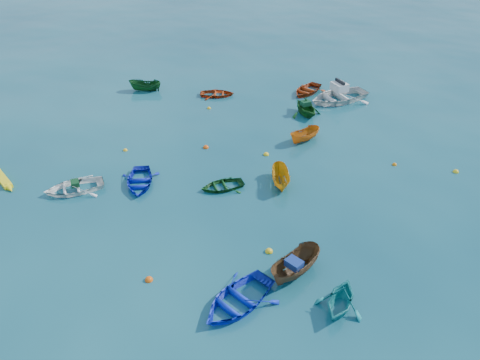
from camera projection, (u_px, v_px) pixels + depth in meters
The scene contains 26 objects.
ground at pixel (187, 231), 24.25m from camera, with size 160.00×160.00×0.00m, color #0B3E50.
dinghy_blue_sw at pixel (140, 184), 27.81m from camera, with size 2.28×3.18×0.66m, color #0E20BA.
dinghy_white_near at pixel (75, 190), 27.29m from camera, with size 2.39×3.35×0.69m, color white.
sampan_brown_mid at pixel (295, 274), 21.67m from camera, with size 1.19×3.16×1.22m, color brown.
dinghy_blue_se at pixel (238, 304), 20.20m from camera, with size 2.67×3.73×0.77m, color #102BCD.
sampan_yellow_mid at pixel (281, 184), 27.81m from camera, with size 1.03×2.73×1.06m, color #C98A11.
dinghy_green_e at pixel (222, 188), 27.51m from camera, with size 1.83×2.56×0.53m, color #104818.
dinghy_cyan_se at pixel (339, 308), 20.02m from camera, with size 2.13×2.47×1.30m, color teal.
dinghy_red_nw at pixel (217, 96), 38.57m from camera, with size 2.00×2.80×0.58m, color #AF350E.
sampan_orange_n at pixel (304, 141), 32.22m from camera, with size 0.97×2.58×1.00m, color #C96B12.
dinghy_green_n at pixel (305, 115), 35.66m from camera, with size 2.37×2.75×1.45m, color #124E17.
dinghy_red_far at pixel (307, 93), 39.11m from camera, with size 2.37×3.32×0.69m, color #9D320D.
sampan_green_far at pixel (146, 91), 39.44m from camera, with size 1.01×2.68×1.04m, color #10471A.
kayak_yellow at pixel (2, 179), 28.26m from camera, with size 0.49×3.39×0.33m, color yellow, non-canonical shape.
motorboat_white at pixel (338, 100), 37.80m from camera, with size 3.59×5.03×1.64m, color silver.
tarp_green_a at pixel (75, 183), 27.04m from camera, with size 0.59×0.45×0.29m, color #0F3F1D.
tarp_blue_a at pixel (294, 264), 21.14m from camera, with size 0.74×0.56×0.36m, color navy.
tarp_green_b at pixel (306, 103), 35.23m from camera, with size 0.72×0.54×0.35m, color #104223.
buoy_ye_a at pixel (269, 252), 22.94m from camera, with size 0.39×0.39×0.39m, color yellow.
buoy_or_b at pixel (149, 280), 21.37m from camera, with size 0.38×0.38×0.38m, color #EF570D.
buoy_ye_b at pixel (125, 151), 31.13m from camera, with size 0.29×0.29×0.29m, color yellow.
buoy_or_c at pixel (206, 148), 31.44m from camera, with size 0.39×0.39×0.39m, color #EE510C.
buoy_ye_c at pixel (266, 155), 30.67m from camera, with size 0.38×0.38×0.38m, color yellow.
buoy_ye_d at pixel (209, 109), 36.54m from camera, with size 0.30×0.30×0.30m, color gold.
buoy_or_e at pixel (394, 165), 29.63m from camera, with size 0.30×0.30×0.30m, color orange.
buoy_ye_e at pixel (456, 172), 28.93m from camera, with size 0.37×0.37×0.37m, color yellow.
Camera 1 is at (12.62, -14.01, 15.71)m, focal length 35.00 mm.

